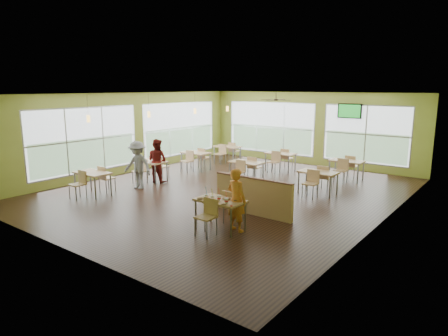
{
  "coord_description": "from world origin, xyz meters",
  "views": [
    {
      "loc": [
        7.72,
        -10.33,
        3.43
      ],
      "look_at": [
        0.46,
        -0.84,
        0.99
      ],
      "focal_mm": 32.0,
      "sensor_mm": 36.0,
      "label": 1
    }
  ],
  "objects_px": {
    "half_wall_divider": "(253,196)",
    "man_plaid": "(236,200)",
    "food_basket": "(237,200)",
    "main_table": "(220,204)"
  },
  "relations": [
    {
      "from": "half_wall_divider",
      "to": "man_plaid",
      "type": "distance_m",
      "value": 1.38
    },
    {
      "from": "man_plaid",
      "to": "food_basket",
      "type": "distance_m",
      "value": 0.02
    },
    {
      "from": "main_table",
      "to": "man_plaid",
      "type": "xyz_separation_m",
      "value": [
        0.38,
        0.15,
        0.14
      ]
    },
    {
      "from": "half_wall_divider",
      "to": "main_table",
      "type": "bearing_deg",
      "value": -90.0
    },
    {
      "from": "main_table",
      "to": "half_wall_divider",
      "type": "xyz_separation_m",
      "value": [
        0.0,
        1.45,
        -0.11
      ]
    },
    {
      "from": "food_basket",
      "to": "half_wall_divider",
      "type": "bearing_deg",
      "value": 106.94
    },
    {
      "from": "main_table",
      "to": "food_basket",
      "type": "height_order",
      "value": "main_table"
    },
    {
      "from": "food_basket",
      "to": "main_table",
      "type": "bearing_deg",
      "value": -159.37
    },
    {
      "from": "main_table",
      "to": "half_wall_divider",
      "type": "relative_size",
      "value": 0.63
    },
    {
      "from": "man_plaid",
      "to": "food_basket",
      "type": "height_order",
      "value": "man_plaid"
    }
  ]
}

